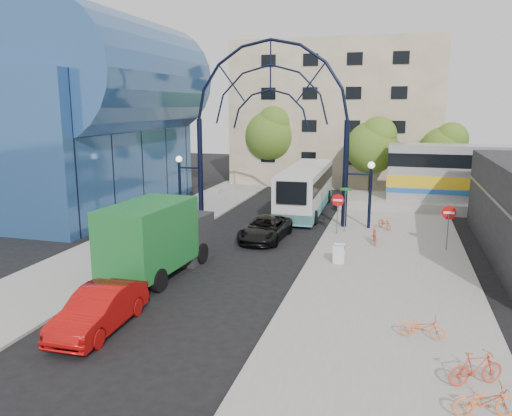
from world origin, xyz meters
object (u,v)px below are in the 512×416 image
(tree_north_a, at_px, (374,144))
(city_bus, at_px, (306,188))
(bike_near_a, at_px, (385,223))
(do_not_enter_sign, at_px, (449,217))
(street_name_sign, at_px, (345,200))
(bike_near_b, at_px, (375,235))
(bike_far_c, at_px, (485,401))
(bike_far_a, at_px, (422,327))
(green_truck, at_px, (159,237))
(stop_sign, at_px, (338,204))
(red_sedan, at_px, (99,309))
(sandwich_board, at_px, (339,252))
(gateway_arch, at_px, (270,95))
(bike_far_b, at_px, (476,368))
(black_suv, at_px, (265,229))
(tree_north_b, at_px, (272,133))
(tree_north_c, at_px, (446,148))

(tree_north_a, height_order, city_bus, tree_north_a)
(tree_north_a, relative_size, bike_near_a, 4.62)
(do_not_enter_sign, height_order, bike_near_a, do_not_enter_sign)
(street_name_sign, height_order, bike_near_b, street_name_sign)
(street_name_sign, bearing_deg, bike_far_c, -73.39)
(tree_north_a, relative_size, city_bus, 0.57)
(bike_far_a, bearing_deg, green_truck, 72.92)
(green_truck, bearing_deg, stop_sign, 55.74)
(stop_sign, height_order, red_sedan, stop_sign)
(sandwich_board, distance_m, bike_near_a, 8.28)
(stop_sign, bearing_deg, green_truck, -127.98)
(gateway_arch, relative_size, city_bus, 1.11)
(stop_sign, bearing_deg, bike_far_b, -70.09)
(black_suv, bearing_deg, bike_far_c, -55.01)
(tree_north_a, bearing_deg, city_bus, -122.31)
(gateway_arch, bearing_deg, red_sedan, -95.78)
(green_truck, distance_m, black_suv, 7.97)
(street_name_sign, bearing_deg, gateway_arch, 164.93)
(stop_sign, xyz_separation_m, sandwich_board, (0.80, -6.02, -1.25))
(black_suv, bearing_deg, red_sedan, -98.49)
(stop_sign, relative_size, green_truck, 0.35)
(sandwich_board, bearing_deg, tree_north_b, 111.59)
(bike_far_a, bearing_deg, bike_near_a, 8.03)
(stop_sign, distance_m, red_sedan, 16.99)
(gateway_arch, relative_size, stop_sign, 5.46)
(bike_near_a, xyz_separation_m, bike_far_c, (3.02, -19.61, 0.04))
(sandwich_board, distance_m, green_truck, 8.85)
(green_truck, xyz_separation_m, bike_far_b, (13.14, -6.68, -1.15))
(green_truck, relative_size, bike_far_b, 4.28)
(tree_north_c, bearing_deg, bike_near_b, -105.77)
(bike_far_a, xyz_separation_m, bike_far_c, (1.35, -4.18, 0.03))
(tree_north_b, relative_size, bike_far_b, 4.75)
(gateway_arch, height_order, bike_near_a, gateway_arch)
(green_truck, bearing_deg, bike_far_a, -15.23)
(sandwich_board, distance_m, tree_north_c, 23.17)
(stop_sign, height_order, bike_near_b, stop_sign)
(black_suv, distance_m, bike_near_a, 8.01)
(street_name_sign, height_order, red_sedan, street_name_sign)
(do_not_enter_sign, height_order, tree_north_a, tree_north_a)
(red_sedan, bearing_deg, bike_near_b, 55.41)
(stop_sign, height_order, street_name_sign, street_name_sign)
(gateway_arch, relative_size, do_not_enter_sign, 5.50)
(stop_sign, relative_size, tree_north_c, 0.38)
(do_not_enter_sign, bearing_deg, bike_far_c, -91.36)
(stop_sign, relative_size, tree_north_b, 0.31)
(street_name_sign, height_order, bike_far_c, street_name_sign)
(bike_near_b, relative_size, bike_far_a, 1.04)
(gateway_arch, distance_m, bike_far_c, 23.70)
(stop_sign, xyz_separation_m, bike_near_b, (2.35, -1.68, -1.39))
(bike_far_c, bearing_deg, sandwich_board, 6.33)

